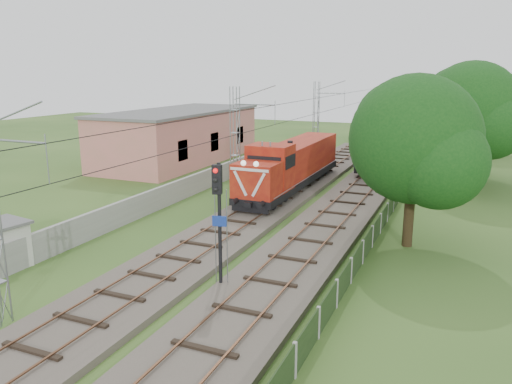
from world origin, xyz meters
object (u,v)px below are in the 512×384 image
at_px(coach_rake, 430,107).
at_px(signal_post, 218,204).
at_px(locomotive, 292,164).
at_px(relay_hut, 2,245).

xyz_separation_m(coach_rake, signal_post, (-1.93, -81.56, 1.18)).
relative_size(locomotive, coach_rake, 0.14).
distance_m(signal_post, relay_hut, 10.94).
distance_m(locomotive, coach_rake, 63.81).
bearing_deg(coach_rake, locomotive, -94.49).
relative_size(coach_rake, signal_post, 21.23).
relative_size(locomotive, relay_hut, 6.60).
height_order(locomotive, signal_post, signal_post).
height_order(signal_post, relay_hut, signal_post).
xyz_separation_m(locomotive, coach_rake, (5.00, 63.62, 0.42)).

